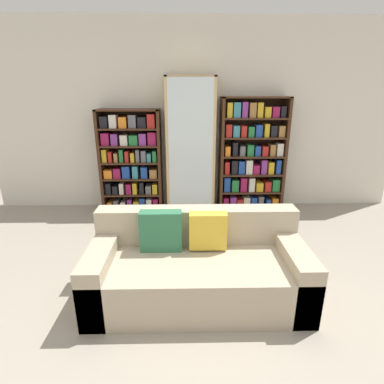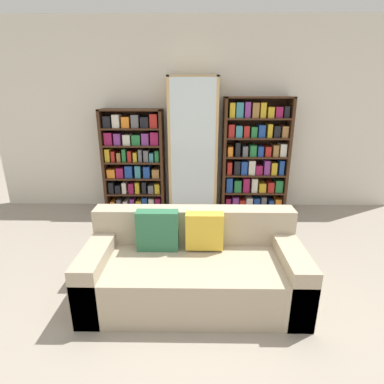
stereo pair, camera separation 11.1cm
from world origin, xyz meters
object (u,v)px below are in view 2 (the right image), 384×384
at_px(bookshelf_left, 134,161).
at_px(bookshelf_right, 254,158).
at_px(display_cabinet, 193,148).
at_px(wine_bottle, 231,223).
at_px(couch, 193,268).

height_order(bookshelf_left, bookshelf_right, bookshelf_right).
bearing_deg(display_cabinet, bookshelf_right, 1.00).
xyz_separation_m(bookshelf_right, wine_bottle, (-0.40, -0.85, -0.66)).
bearing_deg(couch, bookshelf_right, 67.09).
bearing_deg(bookshelf_left, display_cabinet, -1.04).
xyz_separation_m(bookshelf_left, display_cabinet, (0.87, -0.02, 0.21)).
relative_size(couch, display_cabinet, 0.94).
xyz_separation_m(display_cabinet, bookshelf_right, (0.90, 0.02, -0.15)).
distance_m(couch, display_cabinet, 2.16).
xyz_separation_m(bookshelf_left, bookshelf_right, (1.76, -0.00, 0.06)).
bearing_deg(couch, display_cabinet, 90.69).
height_order(couch, wine_bottle, couch).
xyz_separation_m(couch, bookshelf_left, (-0.89, 2.06, 0.48)).
relative_size(display_cabinet, wine_bottle, 5.62).
bearing_deg(display_cabinet, wine_bottle, -59.54).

